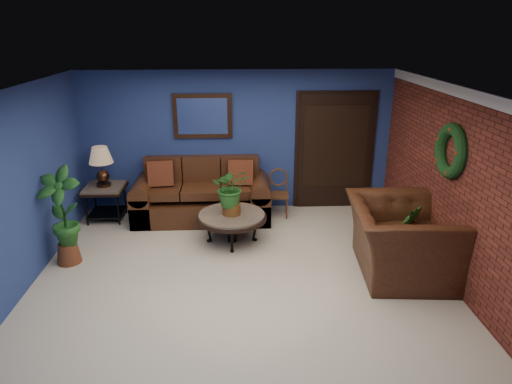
{
  "coord_description": "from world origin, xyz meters",
  "views": [
    {
      "loc": [
        -0.06,
        -5.43,
        3.21
      ],
      "look_at": [
        0.23,
        0.55,
        1.01
      ],
      "focal_mm": 32.0,
      "sensor_mm": 36.0,
      "label": 1
    }
  ],
  "objects_px": {
    "table_lamp": "(101,162)",
    "armchair": "(400,239)",
    "sofa": "(202,198)",
    "side_chair": "(278,190)",
    "coffee_table": "(232,217)",
    "end_table": "(105,194)"
  },
  "relations": [
    {
      "from": "table_lamp",
      "to": "armchair",
      "type": "xyz_separation_m",
      "value": [
        4.45,
        -2.04,
        -0.56
      ]
    },
    {
      "from": "sofa",
      "to": "armchair",
      "type": "height_order",
      "value": "sofa"
    },
    {
      "from": "table_lamp",
      "to": "side_chair",
      "type": "relative_size",
      "value": 0.8
    },
    {
      "from": "table_lamp",
      "to": "sofa",
      "type": "bearing_deg",
      "value": 1.31
    },
    {
      "from": "table_lamp",
      "to": "side_chair",
      "type": "xyz_separation_m",
      "value": [
        3.01,
        0.06,
        -0.57
      ]
    },
    {
      "from": "coffee_table",
      "to": "table_lamp",
      "type": "xyz_separation_m",
      "value": [
        -2.18,
        0.99,
        0.64
      ]
    },
    {
      "from": "end_table",
      "to": "side_chair",
      "type": "xyz_separation_m",
      "value": [
        3.01,
        0.06,
        -0.0
      ]
    },
    {
      "from": "sofa",
      "to": "end_table",
      "type": "distance_m",
      "value": 1.67
    },
    {
      "from": "end_table",
      "to": "table_lamp",
      "type": "distance_m",
      "value": 0.57
    },
    {
      "from": "side_chair",
      "to": "armchair",
      "type": "distance_m",
      "value": 2.55
    },
    {
      "from": "end_table",
      "to": "table_lamp",
      "type": "height_order",
      "value": "table_lamp"
    },
    {
      "from": "side_chair",
      "to": "coffee_table",
      "type": "bearing_deg",
      "value": -122.84
    },
    {
      "from": "end_table",
      "to": "armchair",
      "type": "bearing_deg",
      "value": -24.61
    },
    {
      "from": "coffee_table",
      "to": "side_chair",
      "type": "height_order",
      "value": "side_chair"
    },
    {
      "from": "coffee_table",
      "to": "end_table",
      "type": "bearing_deg",
      "value": 155.52
    },
    {
      "from": "sofa",
      "to": "table_lamp",
      "type": "relative_size",
      "value": 3.51
    },
    {
      "from": "coffee_table",
      "to": "end_table",
      "type": "distance_m",
      "value": 2.4
    },
    {
      "from": "coffee_table",
      "to": "table_lamp",
      "type": "bearing_deg",
      "value": 155.52
    },
    {
      "from": "coffee_table",
      "to": "table_lamp",
      "type": "relative_size",
      "value": 1.63
    },
    {
      "from": "coffee_table",
      "to": "armchair",
      "type": "relative_size",
      "value": 0.72
    },
    {
      "from": "end_table",
      "to": "armchair",
      "type": "height_order",
      "value": "armchair"
    },
    {
      "from": "end_table",
      "to": "coffee_table",
      "type": "bearing_deg",
      "value": -24.48
    }
  ]
}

